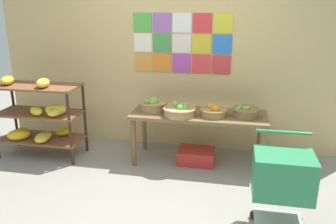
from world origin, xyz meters
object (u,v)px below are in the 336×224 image
Objects in this scene: banana_shelf_unit at (39,115)px; display_table at (198,119)px; fruit_basket_left at (180,110)px; shopping_cart at (283,178)px; fruit_basket_centre at (214,111)px; fruit_basket_right at (153,105)px; produce_crate_under_table at (196,156)px; fruit_basket_back_left at (246,111)px.

display_table is at bearing 5.84° from banana_shelf_unit.
fruit_basket_left is (-0.22, -0.13, 0.14)m from display_table.
banana_shelf_unit is 2.06m from display_table.
shopping_cart is at bearing -46.02° from fruit_basket_left.
banana_shelf_unit reaches higher than fruit_basket_left.
banana_shelf_unit is 3.10m from shopping_cart.
display_table is 0.24m from fruit_basket_centre.
shopping_cart reaches higher than fruit_basket_right.
shopping_cart is at bearing -54.43° from produce_crate_under_table.
fruit_basket_right is 0.85m from produce_crate_under_table.
produce_crate_under_table is (2.04, 0.18, -0.48)m from banana_shelf_unit.
fruit_basket_left reaches higher than produce_crate_under_table.
fruit_basket_back_left is at bearing 4.20° from banana_shelf_unit.
fruit_basket_right is at bearing 157.74° from fruit_basket_left.
fruit_basket_back_left reaches higher than produce_crate_under_table.
banana_shelf_unit is 3.26× the size of fruit_basket_back_left.
shopping_cart is (1.08, -1.12, -0.20)m from fruit_basket_left.
fruit_basket_left is at bearing 2.34° from banana_shelf_unit.
fruit_basket_back_left is at bearing 1.12° from produce_crate_under_table.
fruit_basket_centre reaches higher than display_table.
fruit_basket_centre is 0.38m from fruit_basket_back_left.
display_table is 4.59× the size of fruit_basket_right.
banana_shelf_unit is at bearing -174.93° from produce_crate_under_table.
banana_shelf_unit is 1.84m from fruit_basket_left.
fruit_basket_back_left is at bearing -1.82° from display_table.
shopping_cart is at bearing -60.18° from fruit_basket_centre.
fruit_basket_left is (-0.40, -0.06, 0.00)m from fruit_basket_centre.
fruit_basket_right is at bearing 142.82° from shopping_cart.
fruit_basket_left reaches higher than fruit_basket_centre.
fruit_basket_right reaches higher than fruit_basket_back_left.
display_table is at bearing 128.76° from shopping_cart.
produce_crate_under_table is (-0.01, -0.03, -0.49)m from display_table.
banana_shelf_unit is 2.62m from fruit_basket_back_left.
banana_shelf_unit is 1.24× the size of shopping_cart.
fruit_basket_left is at bearing -152.70° from produce_crate_under_table.
fruit_basket_right is (1.47, 0.22, 0.16)m from banana_shelf_unit.
banana_shelf_unit is 0.65× the size of display_table.
fruit_basket_right is 0.79× the size of produce_crate_under_table.
fruit_basket_left is 0.88× the size of produce_crate_under_table.
shopping_cart reaches higher than produce_crate_under_table.
fruit_basket_right is at bearing 173.72° from fruit_basket_centre.
fruit_basket_back_left is (0.56, -0.02, 0.14)m from display_table.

